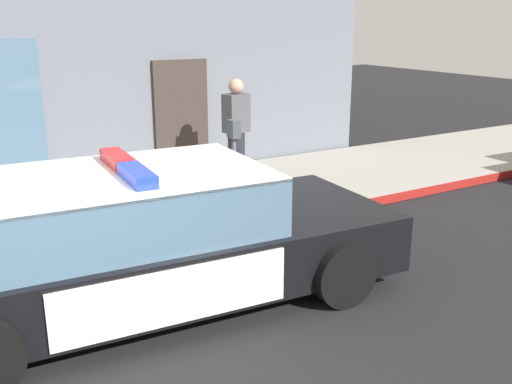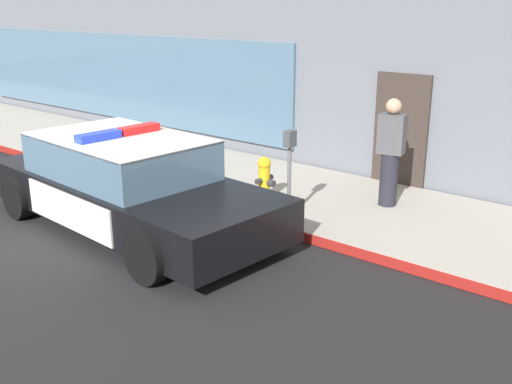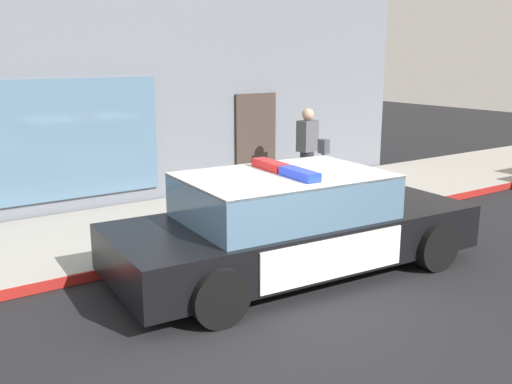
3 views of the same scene
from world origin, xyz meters
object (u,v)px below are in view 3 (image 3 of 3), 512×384
Objects in this scene: police_cruiser at (292,223)px; parking_meter at (323,163)px; fire_hydrant at (270,197)px; pedestrian_on_sidewalk at (307,150)px.

parking_meter is at bearing 43.27° from police_cruiser.
fire_hydrant is (1.03, 1.96, -0.18)m from police_cruiser.
police_cruiser is 2.43m from parking_meter.
police_cruiser is 2.22m from fire_hydrant.
pedestrian_on_sidewalk is 1.72m from parking_meter.
fire_hydrant is at bearing 151.84° from parking_meter.
parking_meter is (1.85, 1.52, 0.40)m from police_cruiser.
police_cruiser is 3.85× the size of parking_meter.
pedestrian_on_sidewalk is 1.28× the size of parking_meter.
parking_meter is (0.82, -0.44, 0.58)m from fire_hydrant.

